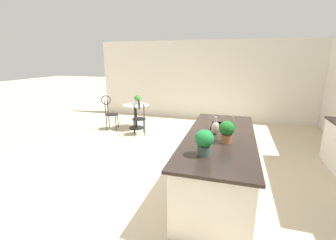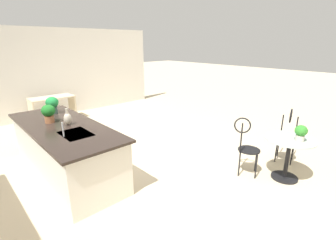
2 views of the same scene
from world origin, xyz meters
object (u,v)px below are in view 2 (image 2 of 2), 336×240
Objects in this scene: writing_desk at (53,105)px; potted_plant_counter_far at (52,104)px; potted_plant_on_table at (301,132)px; bistro_table at (288,155)px; chair_by_island at (246,144)px; chair_near_window at (288,133)px; vase_on_counter at (68,119)px; potted_plant_counter_near at (49,112)px.

writing_desk is 2.68m from potted_plant_counter_far.
potted_plant_counter_far is at bearing 162.91° from writing_desk.
potted_plant_on_table is at bearing -164.08° from writing_desk.
bistro_table is at bearing -1.28° from potted_plant_on_table.
writing_desk is (5.50, 1.42, -0.06)m from chair_by_island.
chair_near_window is (0.31, -0.71, 0.13)m from bistro_table.
chair_near_window is at bearing -156.67° from writing_desk.
writing_desk is at bearing -17.09° from potted_plant_counter_far.
chair_by_island is (0.59, 0.36, 0.13)m from bistro_table.
vase_on_counter is (-3.40, 0.83, 0.52)m from writing_desk.
vase_on_counter is (2.69, 2.61, 0.58)m from bistro_table.
potted_plant_on_table is 3.85m from vase_on_counter.
potted_plant_counter_far reaches higher than chair_by_island.
vase_on_counter reaches higher than chair_by_island.
potted_plant_counter_far reaches higher than chair_near_window.
potted_plant_counter_near is (3.18, 2.79, 0.21)m from potted_plant_on_table.
writing_desk is at bearing 14.47° from chair_by_island.
vase_on_counter is at bearing 42.68° from potted_plant_on_table.
potted_plant_counter_far reaches higher than vase_on_counter.
chair_near_window is at bearing -125.59° from vase_on_counter.
potted_plant_on_table is at bearing -153.84° from chair_by_island.
chair_near_window reaches higher than writing_desk.
potted_plant_counter_near reaches higher than writing_desk.
potted_plant_on_table is at bearing -138.67° from potted_plant_counter_near.
bistro_table is 3.79m from vase_on_counter.
chair_by_island reaches higher than potted_plant_on_table.
potted_plant_counter_near reaches higher than bistro_table.
potted_plant_counter_far is at bearing 44.85° from chair_near_window.
potted_plant_counter_far is 1.16× the size of vase_on_counter.
potted_plant_on_table is at bearing 122.08° from chair_near_window.
chair_near_window is 0.87× the size of writing_desk.
potted_plant_counter_far is at bearing 35.39° from bistro_table.
chair_by_island is 0.87× the size of writing_desk.
potted_plant_counter_near is (2.45, 2.44, 0.53)m from chair_by_island.
bistro_table is at bearing 113.43° from chair_near_window.
writing_desk is 4.17× the size of vase_on_counter.
bistro_table is 0.70m from chair_by_island.
vase_on_counter is (2.10, 2.25, 0.46)m from chair_by_island.
vase_on_counter is (2.83, 2.61, 0.14)m from potted_plant_on_table.
writing_desk is 4.45× the size of potted_plant_on_table.
potted_plant_counter_near is at bearing 28.16° from vase_on_counter.
potted_plant_counter_near is 0.60m from potted_plant_counter_far.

